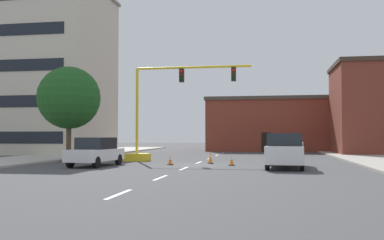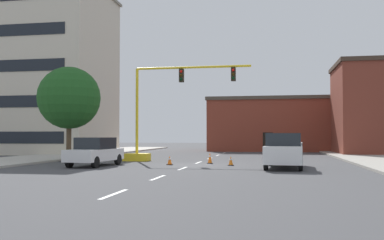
{
  "view_description": "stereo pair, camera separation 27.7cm",
  "coord_description": "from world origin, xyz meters",
  "px_view_note": "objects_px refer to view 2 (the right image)",
  "views": [
    {
      "loc": [
        4.65,
        -27.38,
        1.87
      ],
      "look_at": [
        -0.95,
        5.24,
        3.03
      ],
      "focal_mm": 41.08,
      "sensor_mm": 36.0,
      "label": 1
    },
    {
      "loc": [
        4.92,
        -27.33,
        1.87
      ],
      "look_at": [
        -0.95,
        5.24,
        3.03
      ],
      "focal_mm": 41.08,
      "sensor_mm": 36.0,
      "label": 2
    }
  ],
  "objects_px": {
    "pickup_truck_white": "(284,151)",
    "traffic_cone_roadside_a": "(170,160)",
    "traffic_signal_gantry": "(153,130)",
    "tree_left_near": "(69,98)",
    "traffic_cone_roadside_b": "(231,161)",
    "traffic_cone_roadside_c": "(210,158)",
    "sedan_white_near_left": "(95,151)"
  },
  "relations": [
    {
      "from": "tree_left_near",
      "to": "pickup_truck_white",
      "type": "xyz_separation_m",
      "value": [
        15.1,
        -4.06,
        -3.59
      ]
    },
    {
      "from": "pickup_truck_white",
      "to": "sedan_white_near_left",
      "type": "relative_size",
      "value": 1.19
    },
    {
      "from": "pickup_truck_white",
      "to": "traffic_cone_roadside_a",
      "type": "height_order",
      "value": "pickup_truck_white"
    },
    {
      "from": "traffic_signal_gantry",
      "to": "pickup_truck_white",
      "type": "height_order",
      "value": "traffic_signal_gantry"
    },
    {
      "from": "pickup_truck_white",
      "to": "traffic_cone_roadside_c",
      "type": "distance_m",
      "value": 5.89
    },
    {
      "from": "sedan_white_near_left",
      "to": "pickup_truck_white",
      "type": "bearing_deg",
      "value": 1.27
    },
    {
      "from": "pickup_truck_white",
      "to": "traffic_cone_roadside_b",
      "type": "distance_m",
      "value": 3.72
    },
    {
      "from": "sedan_white_near_left",
      "to": "traffic_cone_roadside_a",
      "type": "distance_m",
      "value": 4.66
    },
    {
      "from": "traffic_signal_gantry",
      "to": "tree_left_near",
      "type": "distance_m",
      "value": 6.46
    },
    {
      "from": "sedan_white_near_left",
      "to": "traffic_cone_roadside_b",
      "type": "height_order",
      "value": "sedan_white_near_left"
    },
    {
      "from": "traffic_cone_roadside_b",
      "to": "tree_left_near",
      "type": "bearing_deg",
      "value": 169.02
    },
    {
      "from": "traffic_cone_roadside_a",
      "to": "tree_left_near",
      "type": "bearing_deg",
      "value": 163.12
    },
    {
      "from": "tree_left_near",
      "to": "traffic_cone_roadside_a",
      "type": "xyz_separation_m",
      "value": [
        8.04,
        -2.44,
        -4.28
      ]
    },
    {
      "from": "tree_left_near",
      "to": "traffic_cone_roadside_c",
      "type": "xyz_separation_m",
      "value": [
        10.35,
        -0.63,
        -4.2
      ]
    },
    {
      "from": "traffic_signal_gantry",
      "to": "sedan_white_near_left",
      "type": "xyz_separation_m",
      "value": [
        -2.08,
        -5.58,
        -1.36
      ]
    },
    {
      "from": "traffic_cone_roadside_b",
      "to": "traffic_cone_roadside_a",
      "type": "bearing_deg",
      "value": -178.06
    },
    {
      "from": "pickup_truck_white",
      "to": "traffic_cone_roadside_c",
      "type": "xyz_separation_m",
      "value": [
        -4.75,
        3.44,
        -0.61
      ]
    },
    {
      "from": "tree_left_near",
      "to": "pickup_truck_white",
      "type": "height_order",
      "value": "tree_left_near"
    },
    {
      "from": "tree_left_near",
      "to": "traffic_cone_roadside_c",
      "type": "distance_m",
      "value": 11.19
    },
    {
      "from": "traffic_signal_gantry",
      "to": "tree_left_near",
      "type": "height_order",
      "value": "tree_left_near"
    },
    {
      "from": "pickup_truck_white",
      "to": "traffic_cone_roadside_a",
      "type": "xyz_separation_m",
      "value": [
        -7.06,
        1.63,
        -0.69
      ]
    },
    {
      "from": "pickup_truck_white",
      "to": "traffic_cone_roadside_b",
      "type": "height_order",
      "value": "pickup_truck_white"
    },
    {
      "from": "pickup_truck_white",
      "to": "traffic_cone_roadside_a",
      "type": "distance_m",
      "value": 7.28
    },
    {
      "from": "sedan_white_near_left",
      "to": "traffic_cone_roadside_c",
      "type": "height_order",
      "value": "sedan_white_near_left"
    },
    {
      "from": "tree_left_near",
      "to": "traffic_cone_roadside_c",
      "type": "relative_size",
      "value": 9.16
    },
    {
      "from": "traffic_cone_roadside_c",
      "to": "traffic_signal_gantry",
      "type": "bearing_deg",
      "value": 157.02
    },
    {
      "from": "traffic_cone_roadside_a",
      "to": "traffic_cone_roadside_c",
      "type": "height_order",
      "value": "traffic_cone_roadside_c"
    },
    {
      "from": "traffic_signal_gantry",
      "to": "traffic_cone_roadside_a",
      "type": "xyz_separation_m",
      "value": [
        2.14,
        -3.7,
        -1.96
      ]
    },
    {
      "from": "pickup_truck_white",
      "to": "traffic_cone_roadside_b",
      "type": "xyz_separation_m",
      "value": [
        -3.2,
        1.76,
        -0.68
      ]
    },
    {
      "from": "tree_left_near",
      "to": "sedan_white_near_left",
      "type": "bearing_deg",
      "value": -48.5
    },
    {
      "from": "traffic_signal_gantry",
      "to": "traffic_cone_roadside_b",
      "type": "distance_m",
      "value": 7.25
    },
    {
      "from": "traffic_signal_gantry",
      "to": "sedan_white_near_left",
      "type": "bearing_deg",
      "value": -110.42
    }
  ]
}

